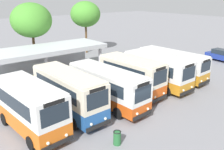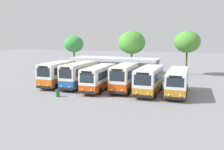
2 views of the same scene
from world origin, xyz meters
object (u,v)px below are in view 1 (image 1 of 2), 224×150
city_bus_nearest_orange (30,106)px  waiting_chair_middle_seat (40,77)px  waiting_chair_fourth_seat (46,75)px  litter_bin_apron (117,138)px  parked_car_flank (222,55)px  waiting_chair_second_from_end (33,78)px  city_bus_fourth_amber (132,75)px  waiting_chair_fifth_seat (52,74)px  city_bus_far_end_green (172,64)px  city_bus_middle_cream (107,85)px  city_bus_fifth_blue (157,70)px  waiting_chair_end_by_column (26,80)px  city_bus_second_in_row (68,91)px

city_bus_nearest_orange → waiting_chair_middle_seat: city_bus_nearest_orange is taller
waiting_chair_fourth_seat → litter_bin_apron: size_ratio=0.96×
parked_car_flank → waiting_chair_second_from_end: (-23.87, 7.91, -0.31)m
city_bus_fourth_amber → waiting_chair_second_from_end: 10.48m
city_bus_fourth_amber → waiting_chair_fifth_seat: city_bus_fourth_amber is taller
city_bus_far_end_green → parked_car_flank: (11.41, 0.13, -0.85)m
city_bus_nearest_orange → parked_car_flank: city_bus_nearest_orange is taller
parked_car_flank → waiting_chair_middle_seat: bearing=161.1°
parked_car_flank → waiting_chair_middle_seat: (-23.14, 7.90, -0.31)m
city_bus_fourth_amber → waiting_chair_fourth_seat: city_bus_fourth_amber is taller
parked_car_flank → waiting_chair_second_from_end: parked_car_flank is taller
city_bus_middle_cream → waiting_chair_fifth_seat: bearing=93.4°
waiting_chair_second_from_end → city_bus_fifth_blue: bearing=-43.4°
waiting_chair_fifth_seat → city_bus_far_end_green: bearing=-38.5°
waiting_chair_end_by_column → waiting_chair_fourth_seat: size_ratio=1.00×
city_bus_fifth_blue → city_bus_far_end_green: bearing=11.9°
waiting_chair_second_from_end → litter_bin_apron: (-0.30, -13.90, -0.07)m
city_bus_nearest_orange → parked_car_flank: size_ratio=1.46×
waiting_chair_second_from_end → waiting_chair_fourth_seat: bearing=2.8°
city_bus_fourth_amber → litter_bin_apron: city_bus_fourth_amber is taller
waiting_chair_end_by_column → waiting_chair_middle_seat: same height
city_bus_fifth_blue → waiting_chair_end_by_column: (-9.95, 8.83, -1.26)m
city_bus_far_end_green → waiting_chair_second_from_end: (-12.46, 8.04, -1.16)m
parked_car_flank → litter_bin_apron: bearing=-166.1°
city_bus_second_in_row → waiting_chair_end_by_column: city_bus_second_in_row is taller
waiting_chair_fourth_seat → parked_car_flank: bearing=-19.6°
city_bus_fourth_amber → litter_bin_apron: size_ratio=7.35×
city_bus_middle_cream → waiting_chair_end_by_column: 9.82m
city_bus_nearest_orange → city_bus_second_in_row: city_bus_nearest_orange is taller
litter_bin_apron → city_bus_fourth_amber: bearing=40.7°
waiting_chair_fourth_seat → waiting_chair_fifth_seat: same height
city_bus_fourth_amber → waiting_chair_end_by_column: (-6.71, 8.61, -1.33)m
waiting_chair_fourth_seat → litter_bin_apron: 14.08m
city_bus_nearest_orange → city_bus_fourth_amber: city_bus_fourth_amber is taller
city_bus_nearest_orange → city_bus_fourth_amber: 9.74m
waiting_chair_fourth_seat → waiting_chair_middle_seat: bearing=-173.6°
parked_car_flank → waiting_chair_fourth_seat: (-22.41, 7.99, -0.31)m
city_bus_far_end_green → city_bus_fourth_amber: bearing=-175.9°
city_bus_fifth_blue → waiting_chair_second_from_end: size_ratio=8.53×
city_bus_second_in_row → waiting_chair_fourth_seat: size_ratio=8.80×
litter_bin_apron → city_bus_second_in_row: bearing=92.1°
waiting_chair_fifth_seat → waiting_chair_end_by_column: bearing=-179.6°
city_bus_middle_cream → city_bus_far_end_green: bearing=5.6°
city_bus_fourth_amber → litter_bin_apron: bearing=-139.3°
parked_car_flank → city_bus_second_in_row: bearing=-178.9°
city_bus_fifth_blue → city_bus_far_end_green: city_bus_fifth_blue is taller
waiting_chair_second_from_end → waiting_chair_fourth_seat: same height
parked_car_flank → waiting_chair_fourth_seat: size_ratio=5.40×
waiting_chair_middle_seat → waiting_chair_fourth_seat: same height
city_bus_nearest_orange → city_bus_fourth_amber: bearing=2.9°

